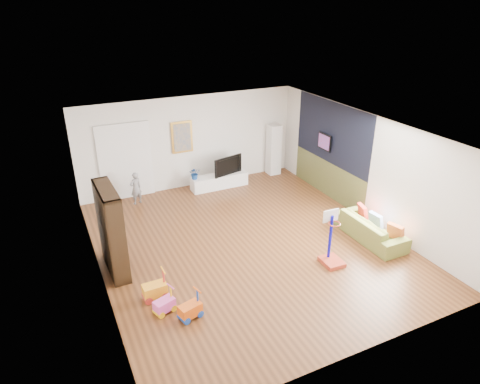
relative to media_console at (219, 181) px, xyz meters
name	(u,v)px	position (x,y,z in m)	size (l,w,h in m)	color
floor	(247,243)	(-0.67, -3.23, -0.20)	(6.50, 7.50, 0.00)	brown
ceiling	(248,131)	(-0.67, -3.23, 2.50)	(6.50, 7.50, 0.00)	white
wall_back	(190,142)	(-0.67, 0.52, 1.15)	(6.50, 0.00, 2.70)	silver
wall_front	(362,286)	(-0.67, -6.98, 1.15)	(6.50, 0.00, 2.70)	silver
wall_left	(94,222)	(-3.92, -3.23, 1.15)	(0.00, 7.50, 2.70)	silver
wall_right	(365,167)	(2.58, -3.23, 1.15)	(0.00, 7.50, 2.70)	silver
navy_accent	(332,133)	(2.56, -1.83, 1.65)	(0.01, 3.20, 1.70)	black
olive_wainscot	(327,179)	(2.56, -1.83, 0.30)	(0.01, 3.20, 1.00)	brown
doorway	(126,162)	(-2.57, 0.48, 0.85)	(1.45, 0.06, 2.10)	white
painting_back	(182,137)	(-0.92, 0.48, 1.35)	(0.62, 0.06, 0.92)	gold
artwork_right	(324,142)	(2.50, -1.63, 1.35)	(0.04, 0.56, 0.46)	#7F3F8C
media_console	(219,181)	(0.00, 0.00, 0.00)	(1.71, 0.43, 0.40)	white
tall_cabinet	(274,149)	(2.00, 0.28, 0.60)	(0.38, 0.38, 1.61)	silver
bookshelf	(111,231)	(-3.61, -2.95, 0.73)	(0.33, 1.27, 1.86)	black
sofa	(370,228)	(2.02, -4.27, 0.07)	(1.86, 0.73, 0.54)	olive
basketball_hoop	(334,239)	(0.59, -4.74, 0.41)	(0.42, 0.51, 1.21)	#AB3823
ride_on_yellow	(154,286)	(-3.13, -4.24, 0.10)	(0.44, 0.28, 0.59)	#FFA11D
ride_on_orange	(190,306)	(-2.71, -5.03, 0.07)	(0.40, 0.25, 0.53)	#E55710
ride_on_pink	(164,301)	(-3.08, -4.69, 0.05)	(0.37, 0.23, 0.50)	#E14CA9
child	(136,188)	(-2.48, -0.02, 0.26)	(0.33, 0.22, 0.92)	gray
tv	(226,165)	(0.23, -0.01, 0.48)	(0.97, 0.13, 0.56)	black
vase_plant	(195,173)	(-0.75, 0.01, 0.38)	(0.32, 0.28, 0.36)	navy
pillow_left	(395,232)	(2.22, -4.84, 0.23)	(0.10, 0.38, 0.38)	#B44F25
pillow_center	(376,220)	(2.20, -4.23, 0.23)	(0.10, 0.37, 0.37)	silver
pillow_right	(363,212)	(2.21, -3.75, 0.23)	(0.09, 0.35, 0.35)	red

